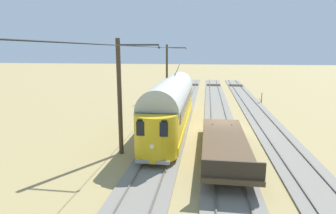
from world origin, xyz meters
TOP-DOWN VIEW (x-y plane):
  - ground_plane at (0.00, 0.00)m, footprint 220.00×220.00m
  - track_streetcar_siding at (-4.09, -0.31)m, footprint 2.80×80.00m
  - track_adjacent_siding at (0.00, -0.31)m, footprint 2.80×80.00m
  - track_third_siding at (4.09, -0.31)m, footprint 2.80×80.00m
  - vintage_streetcar at (4.09, -0.31)m, footprint 2.65×16.88m
  - flatcar_adjacent at (0.00, 5.21)m, footprint 2.80×11.11m
  - catenary_pole_foreground at (6.52, -15.19)m, footprint 2.73×0.28m
  - catenary_pole_mid_near at (6.52, 5.62)m, footprint 2.73×0.28m
  - overhead_wire_run at (4.13, 4.92)m, footprint 2.52×45.63m
  - switch_stand at (-5.64, -13.97)m, footprint 0.50×0.30m

SIDE VIEW (x-z plane):
  - ground_plane at x=0.00m, z-range 0.00..0.00m
  - track_streetcar_siding at x=-4.09m, z-range -0.04..0.14m
  - track_adjacent_siding at x=0.00m, z-range -0.04..0.14m
  - track_third_siding at x=4.09m, z-range -0.04..0.14m
  - switch_stand at x=-5.64m, z-range 0.08..1.32m
  - flatcar_adjacent at x=0.00m, z-range 0.06..1.66m
  - vintage_streetcar at x=4.09m, z-range -0.21..4.72m
  - catenary_pole_foreground at x=6.52m, z-range 0.16..7.41m
  - catenary_pole_mid_near at x=6.52m, z-range 0.16..7.41m
  - overhead_wire_run at x=4.13m, z-range 6.63..6.80m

